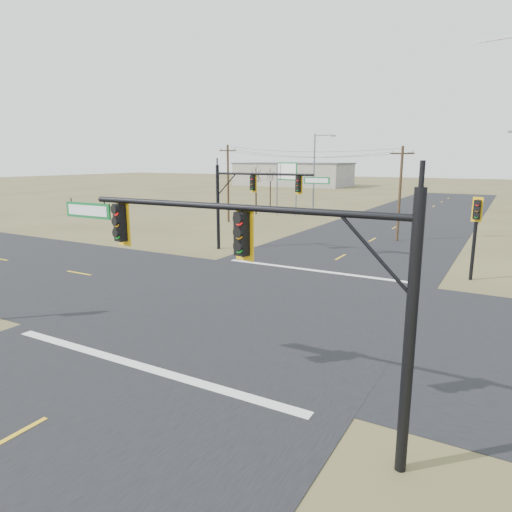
{
  "coord_description": "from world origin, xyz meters",
  "views": [
    {
      "loc": [
        10.08,
        -17.65,
        6.64
      ],
      "look_at": [
        -0.49,
        1.0,
        2.08
      ],
      "focal_mm": 32.0,
      "sensor_mm": 36.0,
      "label": 1
    }
  ],
  "objects_px": {
    "bare_tree_a": "(256,174)",
    "utility_pole_far": "(228,182)",
    "pedestal_signal_ne": "(476,220)",
    "utility_pole_near": "(400,192)",
    "mast_arm_near": "(240,251)",
    "mast_arm_far": "(256,190)",
    "bare_tree_b": "(270,175)",
    "streetlight_c": "(316,169)",
    "highway_sign": "(287,178)"
  },
  "relations": [
    {
      "from": "bare_tree_a",
      "to": "utility_pole_far",
      "type": "bearing_deg",
      "value": -83.13
    },
    {
      "from": "pedestal_signal_ne",
      "to": "utility_pole_near",
      "type": "bearing_deg",
      "value": 135.85
    },
    {
      "from": "mast_arm_near",
      "to": "mast_arm_far",
      "type": "bearing_deg",
      "value": 130.24
    },
    {
      "from": "bare_tree_a",
      "to": "bare_tree_b",
      "type": "height_order",
      "value": "bare_tree_a"
    },
    {
      "from": "utility_pole_far",
      "to": "bare_tree_b",
      "type": "height_order",
      "value": "utility_pole_far"
    },
    {
      "from": "utility_pole_far",
      "to": "bare_tree_a",
      "type": "xyz_separation_m",
      "value": [
        -0.92,
        7.67,
        0.64
      ]
    },
    {
      "from": "pedestal_signal_ne",
      "to": "streetlight_c",
      "type": "xyz_separation_m",
      "value": [
        -19.91,
        25.61,
        2.05
      ]
    },
    {
      "from": "highway_sign",
      "to": "mast_arm_far",
      "type": "bearing_deg",
      "value": -49.82
    },
    {
      "from": "pedestal_signal_ne",
      "to": "bare_tree_a",
      "type": "bearing_deg",
      "value": 155.35
    },
    {
      "from": "mast_arm_near",
      "to": "utility_pole_near",
      "type": "distance_m",
      "value": 29.14
    },
    {
      "from": "streetlight_c",
      "to": "bare_tree_a",
      "type": "height_order",
      "value": "streetlight_c"
    },
    {
      "from": "pedestal_signal_ne",
      "to": "bare_tree_a",
      "type": "xyz_separation_m",
      "value": [
        -25.94,
        21.43,
        1.54
      ]
    },
    {
      "from": "streetlight_c",
      "to": "utility_pole_far",
      "type": "bearing_deg",
      "value": -111.14
    },
    {
      "from": "mast_arm_far",
      "to": "pedestal_signal_ne",
      "type": "xyz_separation_m",
      "value": [
        14.23,
        -0.68,
        -1.16
      ]
    },
    {
      "from": "mast_arm_near",
      "to": "pedestal_signal_ne",
      "type": "distance_m",
      "value": 18.68
    },
    {
      "from": "mast_arm_near",
      "to": "highway_sign",
      "type": "distance_m",
      "value": 44.02
    },
    {
      "from": "utility_pole_near",
      "to": "bare_tree_b",
      "type": "height_order",
      "value": "utility_pole_near"
    },
    {
      "from": "bare_tree_a",
      "to": "highway_sign",
      "type": "bearing_deg",
      "value": 6.77
    },
    {
      "from": "utility_pole_near",
      "to": "streetlight_c",
      "type": "relative_size",
      "value": 0.8
    },
    {
      "from": "highway_sign",
      "to": "streetlight_c",
      "type": "relative_size",
      "value": 0.65
    },
    {
      "from": "utility_pole_near",
      "to": "bare_tree_b",
      "type": "bearing_deg",
      "value": 139.68
    },
    {
      "from": "mast_arm_far",
      "to": "bare_tree_a",
      "type": "relative_size",
      "value": 1.42
    },
    {
      "from": "mast_arm_far",
      "to": "highway_sign",
      "type": "relative_size",
      "value": 1.4
    },
    {
      "from": "highway_sign",
      "to": "utility_pole_far",
      "type": "bearing_deg",
      "value": -90.14
    },
    {
      "from": "utility_pole_far",
      "to": "bare_tree_b",
      "type": "relative_size",
      "value": 1.42
    },
    {
      "from": "mast_arm_far",
      "to": "bare_tree_a",
      "type": "height_order",
      "value": "mast_arm_far"
    },
    {
      "from": "mast_arm_near",
      "to": "highway_sign",
      "type": "bearing_deg",
      "value": 125.97
    },
    {
      "from": "pedestal_signal_ne",
      "to": "highway_sign",
      "type": "distance_m",
      "value": 31.09
    },
    {
      "from": "mast_arm_near",
      "to": "bare_tree_a",
      "type": "xyz_separation_m",
      "value": [
        -22.02,
        39.66,
        0.44
      ]
    },
    {
      "from": "mast_arm_far",
      "to": "bare_tree_b",
      "type": "height_order",
      "value": "mast_arm_far"
    },
    {
      "from": "utility_pole_near",
      "to": "bare_tree_b",
      "type": "xyz_separation_m",
      "value": [
        -21.52,
        18.26,
        0.52
      ]
    },
    {
      "from": "pedestal_signal_ne",
      "to": "utility_pole_near",
      "type": "xyz_separation_m",
      "value": [
        -6.47,
        10.8,
        0.69
      ]
    },
    {
      "from": "pedestal_signal_ne",
      "to": "bare_tree_a",
      "type": "height_order",
      "value": "bare_tree_a"
    },
    {
      "from": "pedestal_signal_ne",
      "to": "utility_pole_far",
      "type": "xyz_separation_m",
      "value": [
        -25.02,
        13.76,
        0.91
      ]
    },
    {
      "from": "mast_arm_far",
      "to": "utility_pole_far",
      "type": "height_order",
      "value": "utility_pole_far"
    },
    {
      "from": "mast_arm_near",
      "to": "streetlight_c",
      "type": "height_order",
      "value": "streetlight_c"
    },
    {
      "from": "bare_tree_a",
      "to": "bare_tree_b",
      "type": "xyz_separation_m",
      "value": [
        -2.05,
        7.63,
        -0.34
      ]
    },
    {
      "from": "mast_arm_near",
      "to": "bare_tree_a",
      "type": "distance_m",
      "value": 45.36
    },
    {
      "from": "pedestal_signal_ne",
      "to": "mast_arm_far",
      "type": "bearing_deg",
      "value": -167.82
    },
    {
      "from": "mast_arm_far",
      "to": "pedestal_signal_ne",
      "type": "distance_m",
      "value": 14.29
    },
    {
      "from": "streetlight_c",
      "to": "utility_pole_near",
      "type": "bearing_deg",
      "value": -45.6
    },
    {
      "from": "mast_arm_near",
      "to": "streetlight_c",
      "type": "bearing_deg",
      "value": 121.69
    },
    {
      "from": "utility_pole_near",
      "to": "highway_sign",
      "type": "bearing_deg",
      "value": 144.54
    },
    {
      "from": "highway_sign",
      "to": "streetlight_c",
      "type": "distance_m",
      "value": 4.4
    },
    {
      "from": "mast_arm_far",
      "to": "utility_pole_far",
      "type": "relative_size",
      "value": 1.08
    },
    {
      "from": "utility_pole_near",
      "to": "utility_pole_far",
      "type": "height_order",
      "value": "utility_pole_far"
    },
    {
      "from": "mast_arm_near",
      "to": "utility_pole_far",
      "type": "relative_size",
      "value": 1.27
    },
    {
      "from": "bare_tree_b",
      "to": "pedestal_signal_ne",
      "type": "bearing_deg",
      "value": -46.07
    },
    {
      "from": "utility_pole_far",
      "to": "mast_arm_near",
      "type": "bearing_deg",
      "value": -56.6
    },
    {
      "from": "streetlight_c",
      "to": "pedestal_signal_ne",
      "type": "bearing_deg",
      "value": -49.94
    }
  ]
}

